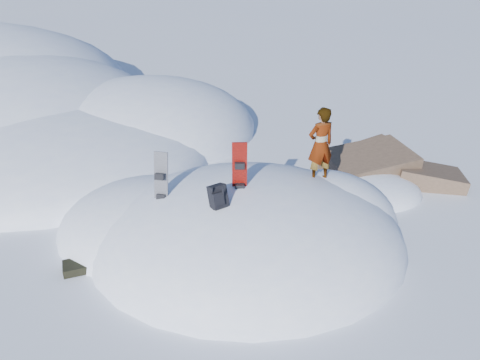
{
  "coord_description": "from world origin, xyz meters",
  "views": [
    {
      "loc": [
        -0.33,
        -8.83,
        5.91
      ],
      "look_at": [
        -0.17,
        0.3,
        1.43
      ],
      "focal_mm": 35.0,
      "sensor_mm": 36.0,
      "label": 1
    }
  ],
  "objects_px": {
    "snowboard_red": "(240,178)",
    "snowboard_dark": "(161,188)",
    "backpack": "(218,197)",
    "person": "(320,145)"
  },
  "relations": [
    {
      "from": "snowboard_dark",
      "to": "person",
      "type": "relative_size",
      "value": 0.91
    },
    {
      "from": "backpack",
      "to": "snowboard_dark",
      "type": "bearing_deg",
      "value": 117.31
    },
    {
      "from": "backpack",
      "to": "snowboard_red",
      "type": "bearing_deg",
      "value": 24.42
    },
    {
      "from": "snowboard_red",
      "to": "backpack",
      "type": "relative_size",
      "value": 3.04
    },
    {
      "from": "person",
      "to": "snowboard_red",
      "type": "bearing_deg",
      "value": 3.75
    },
    {
      "from": "snowboard_dark",
      "to": "person",
      "type": "xyz_separation_m",
      "value": [
        3.45,
        0.89,
        0.6
      ]
    },
    {
      "from": "snowboard_red",
      "to": "snowboard_dark",
      "type": "xyz_separation_m",
      "value": [
        -1.64,
        -0.0,
        -0.23
      ]
    },
    {
      "from": "backpack",
      "to": "person",
      "type": "relative_size",
      "value": 0.31
    },
    {
      "from": "snowboard_red",
      "to": "person",
      "type": "height_order",
      "value": "person"
    },
    {
      "from": "backpack",
      "to": "person",
      "type": "height_order",
      "value": "person"
    }
  ]
}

